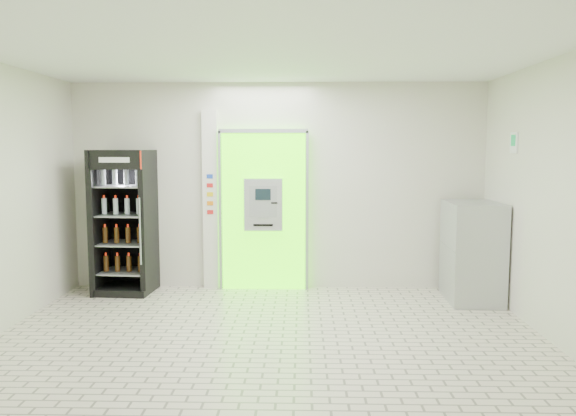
{
  "coord_description": "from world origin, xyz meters",
  "views": [
    {
      "loc": [
        0.36,
        -5.68,
        2.04
      ],
      "look_at": [
        0.18,
        1.2,
        1.32
      ],
      "focal_mm": 35.0,
      "sensor_mm": 36.0,
      "label": 1
    }
  ],
  "objects": [
    {
      "name": "ground",
      "position": [
        0.0,
        0.0,
        0.0
      ],
      "size": [
        6.0,
        6.0,
        0.0
      ],
      "primitive_type": "plane",
      "color": "beige",
      "rests_on": "ground"
    },
    {
      "name": "room_shell",
      "position": [
        0.0,
        0.0,
        1.84
      ],
      "size": [
        6.0,
        6.0,
        6.0
      ],
      "color": "silver",
      "rests_on": "ground"
    },
    {
      "name": "exit_sign",
      "position": [
        2.99,
        1.4,
        2.12
      ],
      "size": [
        0.02,
        0.22,
        0.26
      ],
      "color": "white",
      "rests_on": "room_shell"
    },
    {
      "name": "steel_cabinet",
      "position": [
        2.66,
        1.85,
        0.67
      ],
      "size": [
        0.71,
        1.03,
        1.33
      ],
      "rotation": [
        0.0,
        0.0,
        -0.04
      ],
      "color": "#A4A6AC",
      "rests_on": "ground"
    },
    {
      "name": "beverage_cooler",
      "position": [
        -2.17,
        2.16,
        0.97
      ],
      "size": [
        0.81,
        0.75,
        2.03
      ],
      "rotation": [
        0.0,
        0.0,
        -0.07
      ],
      "color": "black",
      "rests_on": "ground"
    },
    {
      "name": "pillar",
      "position": [
        -0.98,
        2.45,
        1.3
      ],
      "size": [
        0.22,
        0.11,
        2.6
      ],
      "color": "silver",
      "rests_on": "ground"
    },
    {
      "name": "atm_assembly",
      "position": [
        -0.2,
        2.41,
        1.17
      ],
      "size": [
        1.3,
        0.24,
        2.33
      ],
      "color": "#47FF01",
      "rests_on": "ground"
    }
  ]
}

